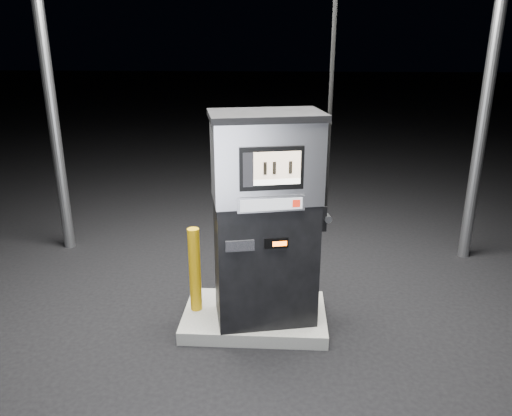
{
  "coord_description": "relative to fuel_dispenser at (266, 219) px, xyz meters",
  "views": [
    {
      "loc": [
        0.3,
        -4.95,
        3.13
      ],
      "look_at": [
        0.02,
        0.0,
        1.39
      ],
      "focal_mm": 35.0,
      "sensor_mm": 36.0,
      "label": 1
    }
  ],
  "objects": [
    {
      "name": "fuel_dispenser",
      "position": [
        0.0,
        0.0,
        0.0
      ],
      "size": [
        1.31,
        0.89,
        4.7
      ],
      "rotation": [
        0.0,
        0.0,
        0.21
      ],
      "color": "black",
      "rests_on": "pump_island"
    },
    {
      "name": "bollard_left",
      "position": [
        -0.79,
        0.11,
        -0.67
      ],
      "size": [
        0.16,
        0.16,
        0.98
      ],
      "primitive_type": "cylinder",
      "rotation": [
        0.0,
        0.0,
        -0.3
      ],
      "color": "#C38F0A",
      "rests_on": "pump_island"
    },
    {
      "name": "pump_island",
      "position": [
        -0.13,
        0.1,
        -1.24
      ],
      "size": [
        1.6,
        1.0,
        0.15
      ],
      "primitive_type": "cube",
      "color": "slate",
      "rests_on": "ground"
    },
    {
      "name": "bollard_right",
      "position": [
        0.42,
        0.26,
        -0.75
      ],
      "size": [
        0.14,
        0.14,
        0.82
      ],
      "primitive_type": "cylinder",
      "rotation": [
        0.0,
        0.0,
        -0.29
      ],
      "color": "#C38F0A",
      "rests_on": "pump_island"
    },
    {
      "name": "ground",
      "position": [
        -0.13,
        0.1,
        -1.31
      ],
      "size": [
        80.0,
        80.0,
        0.0
      ],
      "primitive_type": "plane",
      "color": "black",
      "rests_on": "ground"
    }
  ]
}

